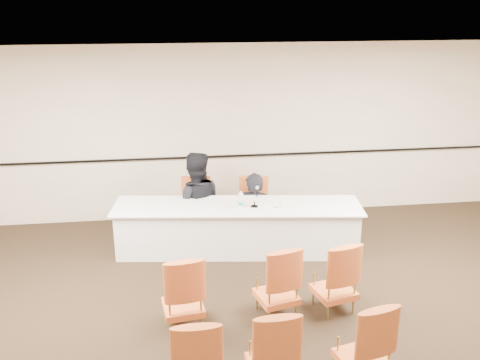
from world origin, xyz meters
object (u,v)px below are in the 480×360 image
(panelist_main_chair, at_px, (254,208))
(water_bottle, at_px, (241,200))
(aud_chair_back_right, at_px, (364,340))
(coffee_cup, at_px, (281,204))
(drinking_glass, at_px, (238,203))
(aud_chair_front_mid, at_px, (277,280))
(aud_chair_back_left, at_px, (196,357))
(microphone, at_px, (254,198))
(panelist_main, at_px, (254,221))
(aud_chair_back_mid, at_px, (272,348))
(panelist_second_chair, at_px, (196,208))
(aud_chair_front_right, at_px, (335,275))
(panel_table, at_px, (237,228))
(aud_chair_front_left, at_px, (183,290))
(panelist_second, at_px, (196,207))

(panelist_main_chair, height_order, water_bottle, water_bottle)
(panelist_main_chair, height_order, aud_chair_back_right, same)
(coffee_cup, distance_m, aud_chair_back_right, 2.91)
(drinking_glass, xyz_separation_m, aud_chair_front_mid, (0.25, -1.74, -0.32))
(water_bottle, relative_size, aud_chair_back_left, 0.27)
(microphone, bearing_deg, aud_chair_back_right, -53.53)
(panelist_main, xyz_separation_m, aud_chair_back_mid, (-0.38, -3.59, 0.22))
(panelist_second_chair, relative_size, aud_chair_back_mid, 1.00)
(drinking_glass, relative_size, aud_chair_front_right, 0.11)
(panelist_second_chair, height_order, coffee_cup, panelist_second_chair)
(panelist_main, xyz_separation_m, panelist_main_chair, (0.00, 0.00, 0.22))
(panel_table, relative_size, drinking_glass, 37.18)
(coffee_cup, relative_size, aud_chair_back_left, 0.13)
(panelist_main_chair, bearing_deg, aud_chair_front_left, -109.87)
(panelist_main_chair, distance_m, aud_chair_back_right, 3.64)
(coffee_cup, xyz_separation_m, aud_chair_back_left, (-1.41, -2.92, -0.33))
(panelist_second, bearing_deg, drinking_glass, 132.79)
(water_bottle, bearing_deg, aud_chair_back_left, -105.33)
(panelist_second, height_order, aud_chair_back_right, panelist_second)
(aud_chair_front_right, bearing_deg, drinking_glass, 105.63)
(panelist_main_chair, distance_m, coffee_cup, 0.84)
(panelist_main_chair, distance_m, aud_chair_back_mid, 3.61)
(drinking_glass, xyz_separation_m, aud_chair_back_right, (0.88, -3.03, -0.32))
(panelist_second_chair, relative_size, aud_chair_front_mid, 1.00)
(microphone, xyz_separation_m, aud_chair_front_mid, (0.01, -1.70, -0.41))
(microphone, bearing_deg, drinking_glass, -165.79)
(panel_table, xyz_separation_m, aud_chair_back_left, (-0.79, -3.12, 0.10))
(panelist_second_chair, bearing_deg, panelist_second, 0.00)
(coffee_cup, xyz_separation_m, aud_chair_front_right, (0.36, -1.57, -0.33))
(panelist_main_chair, bearing_deg, aud_chair_front_mid, -84.93)
(water_bottle, distance_m, aud_chair_front_right, 1.97)
(panel_table, distance_m, aud_chair_front_left, 2.08)
(panelist_second, bearing_deg, aud_chair_back_mid, 99.40)
(panelist_main_chair, relative_size, drinking_glass, 9.50)
(panelist_second_chair, relative_size, aud_chair_front_right, 1.00)
(panelist_main, bearing_deg, aud_chair_front_mid, 105.10)
(aud_chair_back_right, bearing_deg, microphone, 88.48)
(microphone, bearing_deg, coffee_cup, 8.27)
(aud_chair_front_left, height_order, aud_chair_back_right, same)
(aud_chair_front_left, xyz_separation_m, aud_chair_back_right, (1.77, -1.19, 0.00))
(panelist_second_chair, distance_m, microphone, 1.19)
(aud_chair_front_left, relative_size, aud_chair_back_left, 1.00)
(panel_table, relative_size, aud_chair_front_mid, 3.91)
(microphone, bearing_deg, panel_table, -175.50)
(panelist_main, distance_m, aud_chair_front_right, 2.39)
(microphone, distance_m, aud_chair_front_left, 2.16)
(panelist_main_chair, bearing_deg, aud_chair_back_right, -74.26)
(water_bottle, bearing_deg, panel_table, 113.43)
(panelist_main, height_order, panelist_second_chair, panelist_main)
(coffee_cup, bearing_deg, panelist_main, 112.02)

